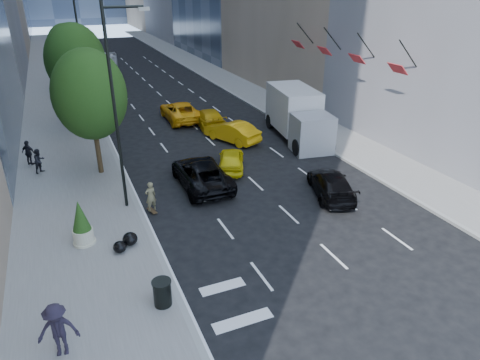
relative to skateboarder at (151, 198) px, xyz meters
name	(u,v)px	position (x,y,z in m)	size (l,w,h in m)	color
ground	(271,218)	(5.39, -3.00, -0.80)	(160.00, 160.00, 0.00)	black
sidewalk_left	(57,98)	(-3.61, 27.00, -0.73)	(6.00, 120.00, 0.15)	slate
sidewalk_right	(231,82)	(15.39, 27.00, -0.73)	(4.00, 120.00, 0.15)	slate
lamp_near	(117,99)	(-0.93, 1.00, 5.01)	(2.13, 0.22, 10.00)	black
lamp_far	(83,48)	(-0.93, 19.00, 5.01)	(2.13, 0.22, 10.00)	black
tree_near	(90,95)	(-1.81, 6.00, 4.17)	(4.20, 4.20, 7.46)	#2E2312
tree_mid	(76,61)	(-1.81, 16.00, 4.51)	(4.50, 4.50, 7.99)	#2E2312
tree_far	(67,48)	(-1.81, 29.00, 3.82)	(3.90, 3.90, 6.92)	#2E2312
traffic_signal	(71,42)	(-1.01, 37.00, 3.43)	(2.48, 0.53, 5.20)	black
facade_flags	(342,52)	(16.03, 7.00, 5.38)	(1.85, 13.30, 2.05)	black
skateboarder	(151,198)	(0.00, 0.00, 0.00)	(0.59, 0.38, 1.61)	brown
black_sedan_lincoln	(201,173)	(3.39, 2.00, -0.03)	(2.57, 5.57, 1.55)	black
black_sedan_mercedes	(331,184)	(9.59, -2.00, -0.12)	(1.92, 4.72, 1.37)	black
taxi_a	(231,159)	(5.89, 3.56, -0.15)	(1.55, 3.85, 1.31)	#D9C30B
taxi_b	(232,131)	(7.91, 8.37, -0.05)	(1.59, 4.56, 1.50)	#E29F0B
taxi_c	(181,111)	(5.89, 15.00, -0.01)	(2.62, 5.68, 1.58)	#F5A60C
taxi_d	(209,118)	(7.54, 12.50, -0.09)	(1.99, 4.90, 1.42)	#D59F0B
city_bus	(107,70)	(2.19, 32.42, 0.68)	(2.49, 10.65, 2.97)	silver
box_truck	(298,115)	(12.65, 7.02, 1.04)	(3.92, 7.92, 3.63)	#BABABA
pedestrian_a	(39,161)	(-5.19, 7.41, 0.11)	(0.74, 0.58, 1.53)	black
pedestrian_b	(29,153)	(-5.81, 8.98, 0.16)	(0.96, 0.40, 1.63)	black
pedestrian_c	(58,330)	(-4.70, -8.19, 0.30)	(1.24, 0.71, 1.92)	black
trash_can	(162,293)	(-1.21, -7.22, -0.16)	(0.66, 0.66, 0.98)	black
planter_shrub	(81,223)	(-3.48, -1.86, 0.37)	(0.89, 0.89, 2.14)	beige
garbage_bags	(126,242)	(-1.80, -2.96, -0.38)	(1.15, 1.11, 0.57)	black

